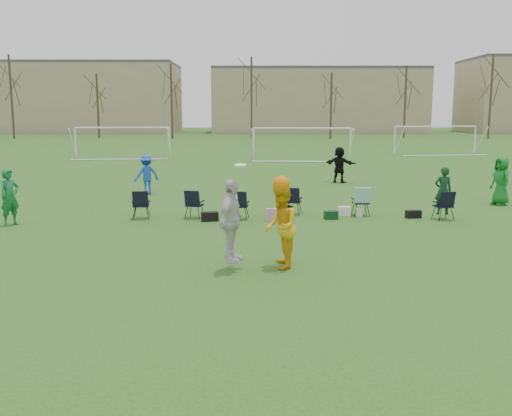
{
  "coord_description": "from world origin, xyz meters",
  "views": [
    {
      "loc": [
        0.4,
        -11.28,
        3.53
      ],
      "look_at": [
        0.44,
        2.39,
        1.25
      ],
      "focal_mm": 40.0,
      "sensor_mm": 36.0,
      "label": 1
    }
  ],
  "objects_px": {
    "fielder_green_near": "(10,197)",
    "fielder_green_far": "(501,181)",
    "fielder_blue": "(147,174)",
    "center_contest": "(260,224)",
    "goal_left": "(122,134)",
    "fielder_black": "(339,165)",
    "goal_right": "(436,132)",
    "goal_mid": "(302,135)"
  },
  "relations": [
    {
      "from": "fielder_blue",
      "to": "goal_right",
      "type": "height_order",
      "value": "goal_right"
    },
    {
      "from": "fielder_blue",
      "to": "goal_right",
      "type": "bearing_deg",
      "value": -161.16
    },
    {
      "from": "fielder_green_far",
      "to": "goal_right",
      "type": "height_order",
      "value": "goal_right"
    },
    {
      "from": "fielder_black",
      "to": "goal_left",
      "type": "relative_size",
      "value": 0.25
    },
    {
      "from": "fielder_green_near",
      "to": "fielder_green_far",
      "type": "bearing_deg",
      "value": -44.58
    },
    {
      "from": "goal_right",
      "to": "goal_mid",
      "type": "bearing_deg",
      "value": -161.43
    },
    {
      "from": "fielder_green_far",
      "to": "fielder_blue",
      "type": "bearing_deg",
      "value": -116.73
    },
    {
      "from": "fielder_black",
      "to": "goal_right",
      "type": "relative_size",
      "value": 0.25
    },
    {
      "from": "fielder_green_near",
      "to": "goal_left",
      "type": "bearing_deg",
      "value": 37.72
    },
    {
      "from": "center_contest",
      "to": "goal_mid",
      "type": "relative_size",
      "value": 0.33
    },
    {
      "from": "center_contest",
      "to": "goal_left",
      "type": "relative_size",
      "value": 0.33
    },
    {
      "from": "center_contest",
      "to": "goal_mid",
      "type": "distance_m",
      "value": 30.8
    },
    {
      "from": "center_contest",
      "to": "goal_left",
      "type": "distance_m",
      "value": 34.26
    },
    {
      "from": "center_contest",
      "to": "fielder_black",
      "type": "bearing_deg",
      "value": 75.57
    },
    {
      "from": "fielder_blue",
      "to": "center_contest",
      "type": "bearing_deg",
      "value": 80.42
    },
    {
      "from": "goal_left",
      "to": "goal_right",
      "type": "bearing_deg",
      "value": 3.75
    },
    {
      "from": "goal_mid",
      "to": "center_contest",
      "type": "bearing_deg",
      "value": -92.45
    },
    {
      "from": "fielder_green_far",
      "to": "goal_left",
      "type": "relative_size",
      "value": 0.25
    },
    {
      "from": "fielder_blue",
      "to": "goal_left",
      "type": "distance_m",
      "value": 21.18
    },
    {
      "from": "fielder_green_near",
      "to": "fielder_green_far",
      "type": "xyz_separation_m",
      "value": [
        17.32,
        4.07,
        0.03
      ]
    },
    {
      "from": "center_contest",
      "to": "goal_left",
      "type": "bearing_deg",
      "value": 107.93
    },
    {
      "from": "fielder_black",
      "to": "goal_right",
      "type": "distance_m",
      "value": 23.09
    },
    {
      "from": "fielder_green_far",
      "to": "goal_right",
      "type": "bearing_deg",
      "value": 152.62
    },
    {
      "from": "fielder_black",
      "to": "goal_left",
      "type": "xyz_separation_m",
      "value": [
        -14.77,
        16.16,
        1.0
      ]
    },
    {
      "from": "goal_mid",
      "to": "fielder_black",
      "type": "bearing_deg",
      "value": -82.88
    },
    {
      "from": "fielder_black",
      "to": "center_contest",
      "type": "height_order",
      "value": "center_contest"
    },
    {
      "from": "fielder_green_far",
      "to": "center_contest",
      "type": "height_order",
      "value": "center_contest"
    },
    {
      "from": "goal_right",
      "to": "goal_left",
      "type": "bearing_deg",
      "value": -179.25
    },
    {
      "from": "fielder_green_far",
      "to": "fielder_black",
      "type": "bearing_deg",
      "value": -159.13
    },
    {
      "from": "center_contest",
      "to": "goal_right",
      "type": "height_order",
      "value": "goal_right"
    },
    {
      "from": "fielder_blue",
      "to": "fielder_black",
      "type": "relative_size",
      "value": 0.95
    },
    {
      "from": "fielder_blue",
      "to": "fielder_green_far",
      "type": "distance_m",
      "value": 14.61
    },
    {
      "from": "fielder_black",
      "to": "goal_left",
      "type": "height_order",
      "value": "goal_left"
    },
    {
      "from": "fielder_green_far",
      "to": "center_contest",
      "type": "relative_size",
      "value": 0.77
    },
    {
      "from": "fielder_green_near",
      "to": "fielder_blue",
      "type": "height_order",
      "value": "fielder_green_near"
    },
    {
      "from": "center_contest",
      "to": "goal_mid",
      "type": "xyz_separation_m",
      "value": [
        3.46,
        30.59,
        0.87
      ]
    },
    {
      "from": "fielder_black",
      "to": "goal_left",
      "type": "bearing_deg",
      "value": -13.83
    },
    {
      "from": "fielder_green_near",
      "to": "fielder_blue",
      "type": "bearing_deg",
      "value": 9.04
    },
    {
      "from": "fielder_green_near",
      "to": "center_contest",
      "type": "xyz_separation_m",
      "value": [
        7.89,
        -5.16,
        0.15
      ]
    },
    {
      "from": "fielder_green_far",
      "to": "goal_right",
      "type": "relative_size",
      "value": 0.25
    },
    {
      "from": "fielder_blue",
      "to": "fielder_green_far",
      "type": "bearing_deg",
      "value": 136.89
    },
    {
      "from": "goal_right",
      "to": "center_contest",
      "type": "bearing_deg",
      "value": -120.9
    }
  ]
}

